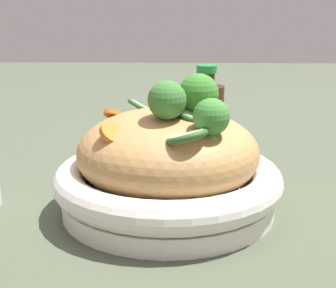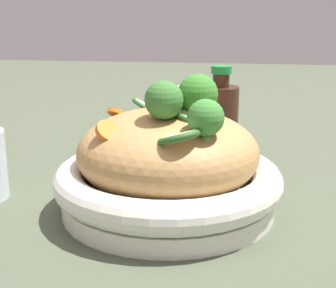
# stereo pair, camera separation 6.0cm
# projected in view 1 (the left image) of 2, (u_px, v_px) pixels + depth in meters

# --- Properties ---
(ground_plane) EXTENTS (3.00, 3.00, 0.00)m
(ground_plane) POSITION_uv_depth(u_px,v_px,m) (168.00, 210.00, 0.62)
(ground_plane) COLOR #454D3B
(serving_bowl) EXTENTS (0.27, 0.27, 0.06)m
(serving_bowl) POSITION_uv_depth(u_px,v_px,m) (168.00, 186.00, 0.61)
(serving_bowl) COLOR white
(serving_bowl) RESTS_ON ground_plane
(noodle_heap) EXTENTS (0.21, 0.21, 0.10)m
(noodle_heap) POSITION_uv_depth(u_px,v_px,m) (168.00, 152.00, 0.60)
(noodle_heap) COLOR #B2844D
(noodle_heap) RESTS_ON serving_bowl
(broccoli_florets) EXTENTS (0.09, 0.10, 0.07)m
(broccoli_florets) POSITION_uv_depth(u_px,v_px,m) (192.00, 103.00, 0.56)
(broccoli_florets) COLOR #93AB70
(broccoli_florets) RESTS_ON serving_bowl
(carrot_coins) EXTENTS (0.14, 0.16, 0.04)m
(carrot_coins) POSITION_uv_depth(u_px,v_px,m) (161.00, 115.00, 0.60)
(carrot_coins) COLOR orange
(carrot_coins) RESTS_ON serving_bowl
(zucchini_slices) EXTENTS (0.12, 0.18, 0.04)m
(zucchini_slices) POSITION_uv_depth(u_px,v_px,m) (182.00, 118.00, 0.58)
(zucchini_slices) COLOR beige
(zucchini_slices) RESTS_ON serving_bowl
(chicken_chunks) EXTENTS (0.06, 0.08, 0.04)m
(chicken_chunks) POSITION_uv_depth(u_px,v_px,m) (175.00, 102.00, 0.62)
(chicken_chunks) COLOR beige
(chicken_chunks) RESTS_ON serving_bowl
(soy_sauce_bottle) EXTENTS (0.06, 0.06, 0.15)m
(soy_sauce_bottle) POSITION_uv_depth(u_px,v_px,m) (206.00, 119.00, 0.81)
(soy_sauce_bottle) COLOR #381E14
(soy_sauce_bottle) RESTS_ON ground_plane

